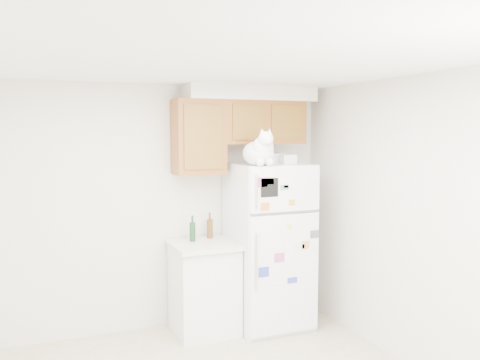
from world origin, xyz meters
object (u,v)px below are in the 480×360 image
storage_box_front (288,159)px  refrigerator (269,245)px  storage_box_back (276,158)px  bottle_green (192,228)px  cat (260,152)px  base_counter (204,287)px  bottle_amber (210,225)px

storage_box_front → refrigerator: bearing=176.2°
storage_box_back → bottle_green: (-0.91, 0.05, -0.70)m
cat → storage_box_front: cat is taller
refrigerator → storage_box_front: bearing=-6.7°
base_counter → storage_box_back: 1.53m
cat → bottle_amber: bearing=125.9°
storage_box_front → bottle_amber: bearing=162.6°
storage_box_back → storage_box_front: 0.17m
bottle_amber → storage_box_front: bearing=-20.4°
refrigerator → storage_box_back: storage_box_back is taller
bottle_green → refrigerator: bearing=-13.0°
bottle_green → storage_box_front: bearing=-11.8°
refrigerator → storage_box_back: (0.14, 0.13, 0.90)m
base_counter → cat: (0.48, -0.30, 1.37)m
base_counter → bottle_amber: size_ratio=3.41×
cat → bottle_amber: size_ratio=1.92×
storage_box_back → bottle_amber: (-0.70, 0.13, -0.70)m
cat → bottle_amber: 0.99m
refrigerator → storage_box_back: bearing=44.5°
storage_box_front → cat: bearing=-151.0°
bottle_green → bottle_amber: 0.23m
storage_box_back → bottle_green: 1.15m
refrigerator → bottle_green: (-0.77, 0.18, 0.20)m
refrigerator → base_counter: refrigerator is taller
storage_box_back → storage_box_front: storage_box_back is taller
storage_box_front → bottle_green: storage_box_front is taller
base_counter → cat: cat is taller
base_counter → bottle_green: bottle_green is taller
refrigerator → bottle_amber: size_ratio=6.31×
refrigerator → cat: 1.03m
cat → bottle_green: (-0.57, 0.41, -0.78)m
refrigerator → cat: cat is taller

